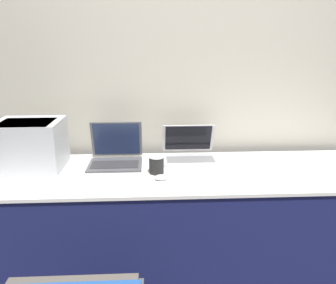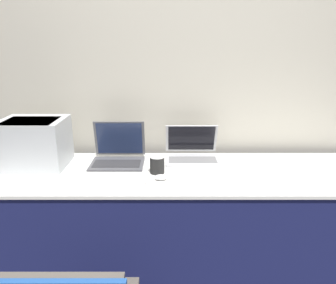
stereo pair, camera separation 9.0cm
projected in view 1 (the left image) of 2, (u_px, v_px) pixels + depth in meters
wall_back at (185, 77)px, 2.32m from camera, size 8.00×0.05×2.60m
table at (190, 225)px, 2.16m from camera, size 2.58×0.69×0.77m
printer at (30, 143)px, 2.04m from camera, size 0.39×0.33×0.31m
laptop_left at (116, 155)px, 2.15m from camera, size 0.34×0.30×0.26m
laptop_right at (189, 152)px, 2.24m from camera, size 0.36×0.30×0.22m
external_keyboard at (113, 180)px, 1.88m from camera, size 0.38×0.17×0.02m
coffee_cup at (156, 164)px, 1.99m from camera, size 0.09×0.09×0.11m
mouse at (161, 177)px, 1.90m from camera, size 0.07×0.06×0.03m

